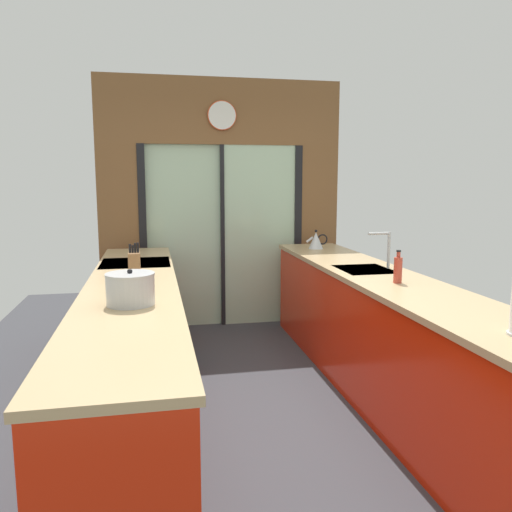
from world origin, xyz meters
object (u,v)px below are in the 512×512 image
object	(u,v)px
knife_block	(135,266)
soap_bottle	(398,269)
mixing_bowl	(133,288)
oven_range	(138,315)
kettle	(316,240)
stock_pot	(130,289)

from	to	relation	value
knife_block	soap_bottle	distance (m)	1.84
mixing_bowl	knife_block	world-z (taller)	knife_block
oven_range	mixing_bowl	bearing A→B (deg)	-89.14
mixing_bowl	kettle	bearing A→B (deg)	44.99
oven_range	kettle	size ratio (longest dim) A/B	3.94
oven_range	soap_bottle	xyz separation A→B (m)	(1.80, -1.26, 0.56)
kettle	soap_bottle	distance (m)	1.80
kettle	mixing_bowl	bearing A→B (deg)	-135.01
oven_range	mixing_bowl	xyz separation A→B (m)	(0.02, -1.23, 0.50)
mixing_bowl	knife_block	xyz separation A→B (m)	(0.00, 0.44, 0.07)
stock_pot	kettle	distance (m)	2.73
mixing_bowl	stock_pot	bearing A→B (deg)	-90.00
knife_block	soap_bottle	bearing A→B (deg)	-14.57
knife_block	stock_pot	world-z (taller)	knife_block
oven_range	kettle	bearing A→B (deg)	16.97
oven_range	stock_pot	bearing A→B (deg)	-89.31
soap_bottle	kettle	bearing A→B (deg)	89.93
stock_pot	kettle	world-z (taller)	stock_pot
mixing_bowl	stock_pot	xyz separation A→B (m)	(0.00, -0.29, 0.06)
oven_range	soap_bottle	distance (m)	2.26
mixing_bowl	oven_range	bearing A→B (deg)	90.86
knife_block	soap_bottle	xyz separation A→B (m)	(1.78, -0.46, -0.01)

